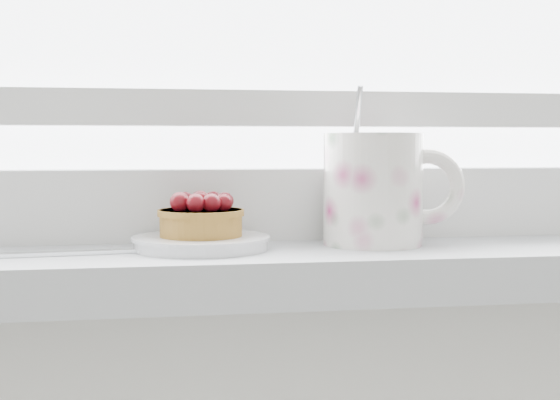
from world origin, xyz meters
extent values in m
cube|color=silver|center=(0.00, 1.90, 0.92)|extent=(1.60, 0.20, 0.04)
cube|color=silver|center=(0.00, 1.97, 0.97)|extent=(1.30, 0.05, 0.07)
cube|color=silver|center=(0.00, 1.97, 1.07)|extent=(1.30, 0.04, 0.04)
cylinder|color=silver|center=(-0.05, 1.89, 0.95)|extent=(0.12, 0.12, 0.01)
cylinder|color=brown|center=(-0.05, 1.89, 0.96)|extent=(0.07, 0.07, 0.02)
cylinder|color=brown|center=(-0.05, 1.89, 0.97)|extent=(0.08, 0.08, 0.01)
sphere|color=#46070C|center=(-0.05, 1.89, 0.98)|extent=(0.02, 0.02, 0.02)
sphere|color=#46070C|center=(-0.03, 1.90, 0.98)|extent=(0.02, 0.02, 0.02)
sphere|color=#46070C|center=(-0.04, 1.91, 0.98)|extent=(0.02, 0.02, 0.02)
sphere|color=#46070C|center=(-0.05, 1.91, 0.98)|extent=(0.02, 0.02, 0.02)
sphere|color=#46070C|center=(-0.07, 1.91, 0.98)|extent=(0.02, 0.02, 0.02)
sphere|color=#46070C|center=(-0.07, 1.90, 0.98)|extent=(0.02, 0.02, 0.02)
sphere|color=#46070C|center=(-0.07, 1.88, 0.98)|extent=(0.02, 0.02, 0.02)
sphere|color=#46070C|center=(-0.06, 1.88, 0.98)|extent=(0.02, 0.02, 0.02)
sphere|color=#46070C|center=(-0.04, 1.88, 0.98)|extent=(0.02, 0.02, 0.02)
sphere|color=#46070C|center=(-0.03, 1.88, 0.98)|extent=(0.02, 0.02, 0.02)
cylinder|color=white|center=(0.11, 1.90, 0.99)|extent=(0.11, 0.11, 0.10)
cylinder|color=black|center=(0.11, 1.90, 1.04)|extent=(0.08, 0.08, 0.01)
torus|color=white|center=(0.16, 1.89, 0.99)|extent=(0.07, 0.03, 0.07)
cylinder|color=silver|center=(0.10, 1.92, 1.06)|extent=(0.01, 0.03, 0.06)
cube|color=silver|center=(-0.18, 1.87, 0.94)|extent=(0.11, 0.02, 0.00)
cube|color=silver|center=(-0.12, 1.88, 0.94)|extent=(0.02, 0.01, 0.00)
cube|color=silver|center=(-0.09, 1.88, 0.94)|extent=(0.03, 0.03, 0.00)
cube|color=silver|center=(-0.06, 1.88, 0.94)|extent=(0.04, 0.01, 0.00)
cube|color=silver|center=(-0.06, 1.88, 0.94)|extent=(0.04, 0.01, 0.00)
cube|color=silver|center=(-0.06, 1.89, 0.94)|extent=(0.04, 0.01, 0.00)
cube|color=silver|center=(-0.06, 1.90, 0.94)|extent=(0.04, 0.01, 0.00)
camera|label=1|loc=(-0.10, 1.19, 1.03)|focal=50.00mm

